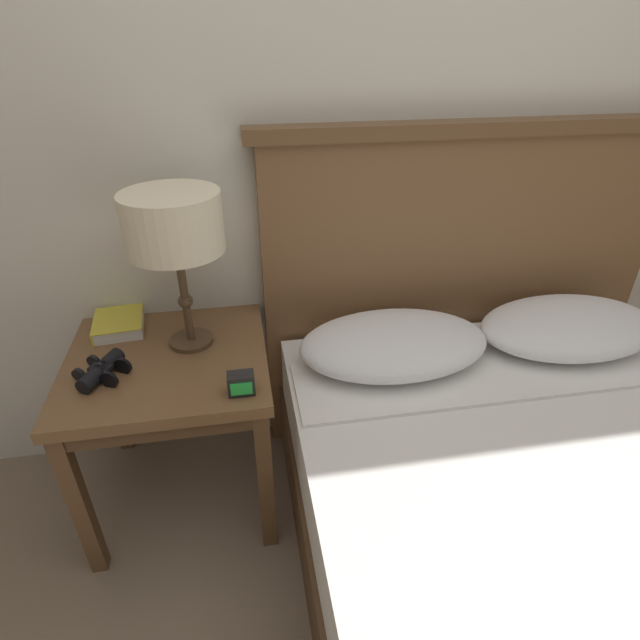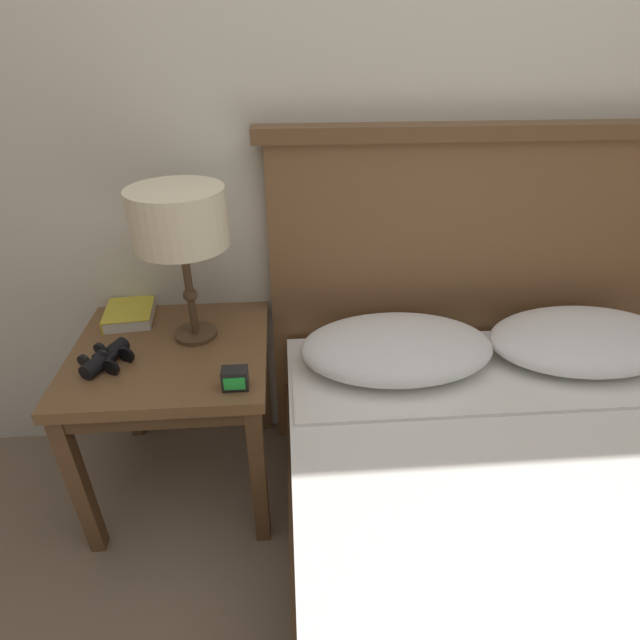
# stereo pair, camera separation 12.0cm
# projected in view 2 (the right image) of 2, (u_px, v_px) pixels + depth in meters

# --- Properties ---
(wall_back) EXTENTS (8.00, 0.06, 2.60)m
(wall_back) POSITION_uv_depth(u_px,v_px,m) (388.00, 68.00, 1.42)
(wall_back) COLOR beige
(wall_back) RESTS_ON ground_plane
(nightstand) EXTENTS (0.58, 0.58, 0.57)m
(nightstand) POSITION_uv_depth(u_px,v_px,m) (174.00, 366.00, 1.55)
(nightstand) COLOR brown
(nightstand) RESTS_ON ground_plane
(bed) EXTENTS (1.46, 1.93, 1.16)m
(bed) POSITION_uv_depth(u_px,v_px,m) (568.00, 577.00, 1.19)
(bed) COLOR #4E3520
(bed) RESTS_ON ground_plane
(table_lamp) EXTENTS (0.27, 0.27, 0.46)m
(table_lamp) POSITION_uv_depth(u_px,v_px,m) (179.00, 222.00, 1.37)
(table_lamp) COLOR #4C3823
(table_lamp) RESTS_ON nightstand
(book_on_nightstand) EXTENTS (0.17, 0.19, 0.04)m
(book_on_nightstand) POSITION_uv_depth(u_px,v_px,m) (129.00, 314.00, 1.63)
(book_on_nightstand) COLOR silver
(book_on_nightstand) RESTS_ON nightstand
(binoculars_pair) EXTENTS (0.16, 0.16, 0.05)m
(binoculars_pair) POSITION_uv_depth(u_px,v_px,m) (106.00, 358.00, 1.41)
(binoculars_pair) COLOR black
(binoculars_pair) RESTS_ON nightstand
(alarm_clock) EXTENTS (0.07, 0.05, 0.06)m
(alarm_clock) POSITION_uv_depth(u_px,v_px,m) (235.00, 379.00, 1.32)
(alarm_clock) COLOR black
(alarm_clock) RESTS_ON nightstand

